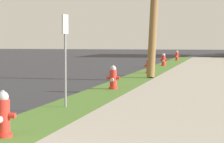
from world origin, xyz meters
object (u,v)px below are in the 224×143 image
(fire_hydrant_third, at_px, (149,66))
(fire_hydrant_fourth, at_px, (164,60))
(fire_hydrant_nearest, at_px, (3,117))
(street_sign_post, at_px, (65,41))
(fire_hydrant_fifth, at_px, (177,56))
(fire_hydrant_second, at_px, (113,79))

(fire_hydrant_third, relative_size, fire_hydrant_fourth, 1.00)
(fire_hydrant_nearest, relative_size, fire_hydrant_fourth, 1.00)
(fire_hydrant_nearest, bearing_deg, street_sign_post, 92.11)
(fire_hydrant_fourth, bearing_deg, fire_hydrant_fifth, 89.55)
(fire_hydrant_nearest, xyz_separation_m, fire_hydrant_fifth, (-0.05, 30.39, 0.00))
(fire_hydrant_nearest, bearing_deg, fire_hydrant_fifth, 90.10)
(fire_hydrant_fifth, relative_size, street_sign_post, 0.35)
(fire_hydrant_fourth, bearing_deg, fire_hydrant_third, -88.98)
(fire_hydrant_second, height_order, street_sign_post, street_sign_post)
(fire_hydrant_fifth, bearing_deg, fire_hydrant_nearest, -89.90)
(fire_hydrant_nearest, bearing_deg, fire_hydrant_second, 89.86)
(fire_hydrant_third, distance_m, fire_hydrant_fifth, 14.67)
(fire_hydrant_nearest, relative_size, fire_hydrant_second, 1.00)
(fire_hydrant_nearest, height_order, street_sign_post, street_sign_post)
(fire_hydrant_second, bearing_deg, fire_hydrant_nearest, -90.14)
(fire_hydrant_fourth, bearing_deg, street_sign_post, -90.05)
(fire_hydrant_second, bearing_deg, fire_hydrant_fifth, 90.19)
(fire_hydrant_nearest, relative_size, street_sign_post, 0.35)
(fire_hydrant_fourth, height_order, fire_hydrant_fifth, same)
(fire_hydrant_nearest, bearing_deg, fire_hydrant_third, 89.99)
(fire_hydrant_fifth, bearing_deg, fire_hydrant_third, -89.77)
(fire_hydrant_second, relative_size, fire_hydrant_fourth, 1.00)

